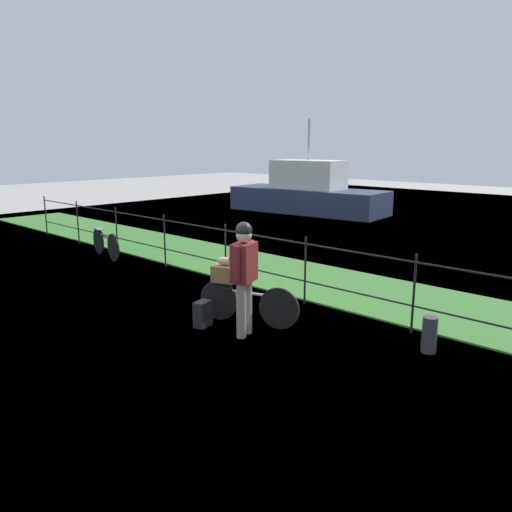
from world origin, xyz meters
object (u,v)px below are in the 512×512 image
(mooring_bollard, at_px, (429,335))
(bicycle_parked, at_px, (105,243))
(wooden_crate, at_px, (225,273))
(terrier_dog, at_px, (226,261))
(moored_boat_mid, at_px, (308,194))
(backpack_on_paving, at_px, (203,314))
(cyclist_person, at_px, (244,269))
(bicycle_main, at_px, (247,303))

(mooring_bollard, height_order, bicycle_parked, bicycle_parked)
(wooden_crate, height_order, terrier_dog, terrier_dog)
(terrier_dog, relative_size, moored_boat_mid, 0.05)
(backpack_on_paving, bearing_deg, moored_boat_mid, 16.57)
(wooden_crate, relative_size, bicycle_parked, 0.22)
(mooring_bollard, bearing_deg, bicycle_parked, 179.29)
(backpack_on_paving, height_order, bicycle_parked, bicycle_parked)
(backpack_on_paving, height_order, moored_boat_mid, moored_boat_mid)
(moored_boat_mid, bearing_deg, wooden_crate, -58.13)
(cyclist_person, bearing_deg, terrier_dog, 157.98)
(backpack_on_paving, bearing_deg, terrier_dog, -25.29)
(backpack_on_paving, xyz_separation_m, mooring_bollard, (2.97, 1.43, 0.05))
(mooring_bollard, bearing_deg, bicycle_main, -160.80)
(bicycle_parked, relative_size, moored_boat_mid, 0.25)
(bicycle_main, bearing_deg, mooring_bollard, 19.20)
(wooden_crate, xyz_separation_m, backpack_on_paving, (-0.06, -0.43, -0.57))
(terrier_dog, height_order, cyclist_person, cyclist_person)
(cyclist_person, bearing_deg, wooden_crate, 159.30)
(terrier_dog, relative_size, cyclist_person, 0.19)
(terrier_dog, height_order, bicycle_parked, terrier_dog)
(cyclist_person, bearing_deg, mooring_bollard, 29.30)
(bicycle_main, relative_size, moored_boat_mid, 0.24)
(backpack_on_paving, distance_m, moored_boat_mid, 13.56)
(bicycle_main, height_order, moored_boat_mid, moored_boat_mid)
(terrier_dog, height_order, backpack_on_paving, terrier_dog)
(bicycle_main, height_order, mooring_bollard, bicycle_main)
(bicycle_parked, xyz_separation_m, moored_boat_mid, (-1.50, 10.12, 0.41))
(terrier_dog, relative_size, bicycle_parked, 0.19)
(backpack_on_paving, distance_m, mooring_bollard, 3.30)
(bicycle_main, distance_m, bicycle_parked, 5.92)
(wooden_crate, bearing_deg, terrier_dog, 18.85)
(moored_boat_mid, bearing_deg, terrier_dog, -58.03)
(bicycle_main, distance_m, terrier_dog, 0.73)
(bicycle_parked, bearing_deg, mooring_bollard, -0.71)
(bicycle_main, relative_size, terrier_dog, 4.94)
(bicycle_parked, bearing_deg, terrier_dog, -11.33)
(cyclist_person, bearing_deg, bicycle_parked, 167.51)
(wooden_crate, distance_m, cyclist_person, 0.74)
(cyclist_person, bearing_deg, moored_boat_mid, 123.65)
(bicycle_main, xyz_separation_m, terrier_dog, (-0.33, -0.11, 0.64))
(cyclist_person, height_order, backpack_on_paving, cyclist_person)
(bicycle_main, bearing_deg, bicycle_parked, 170.37)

